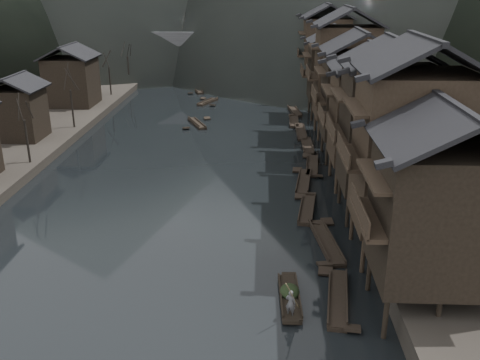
{
  "coord_description": "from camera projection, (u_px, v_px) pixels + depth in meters",
  "views": [
    {
      "loc": [
        7.44,
        -34.92,
        18.25
      ],
      "look_at": [
        5.62,
        7.04,
        2.5
      ],
      "focal_mm": 40.0,
      "sensor_mm": 36.0,
      "label": 1
    }
  ],
  "objects": [
    {
      "name": "right_bank",
      "position": [
        459.0,
        112.0,
        75.05
      ],
      "size": [
        40.0,
        200.0,
        1.8
      ],
      "primitive_type": "cube",
      "color": "#2D2823",
      "rests_on": "ground"
    },
    {
      "name": "midriver_boats",
      "position": [
        212.0,
        97.0,
        87.71
      ],
      "size": [
        10.26,
        37.97,
        0.45
      ],
      "color": "black",
      "rests_on": "water"
    },
    {
      "name": "bamboo_pole",
      "position": [
        296.0,
        260.0,
        29.34
      ],
      "size": [
        1.22,
        2.26,
        3.44
      ],
      "primitive_type": "cylinder",
      "rotation": [
        0.63,
        0.0,
        -0.48
      ],
      "color": "#8C7A51",
      "rests_on": "boatman"
    },
    {
      "name": "cargo_heap",
      "position": [
        290.0,
        286.0,
        32.44
      ],
      "size": [
        1.21,
        1.58,
        0.72
      ],
      "primitive_type": "ellipsoid",
      "color": "black",
      "rests_on": "hero_sampan"
    },
    {
      "name": "water",
      "position": [
        160.0,
        244.0,
        39.37
      ],
      "size": [
        300.0,
        300.0,
        0.0
      ],
      "primitive_type": "plane",
      "color": "black",
      "rests_on": "ground"
    },
    {
      "name": "left_houses",
      "position": [
        1.0,
        106.0,
        57.03
      ],
      "size": [
        8.1,
        53.2,
        8.73
      ],
      "color": "black",
      "rests_on": "left_bank"
    },
    {
      "name": "hero_sampan",
      "position": [
        290.0,
        297.0,
        32.41
      ],
      "size": [
        1.29,
        5.49,
        0.44
      ],
      "color": "black",
      "rests_on": "water"
    },
    {
      "name": "stone_bridge",
      "position": [
        226.0,
        51.0,
        104.93
      ],
      "size": [
        40.0,
        6.0,
        9.0
      ],
      "color": "#4C4C4F",
      "rests_on": "ground"
    },
    {
      "name": "bare_trees",
      "position": [
        37.0,
        99.0,
        57.66
      ],
      "size": [
        3.75,
        74.07,
        7.5
      ],
      "color": "black",
      "rests_on": "left_bank"
    },
    {
      "name": "stilt_houses",
      "position": [
        361.0,
        79.0,
        53.8
      ],
      "size": [
        9.0,
        67.6,
        15.64
      ],
      "color": "black",
      "rests_on": "ground"
    },
    {
      "name": "moored_sampans",
      "position": [
        301.0,
        140.0,
        64.07
      ],
      "size": [
        3.33,
        73.99,
        0.47
      ],
      "color": "black",
      "rests_on": "water"
    },
    {
      "name": "boatman",
      "position": [
        291.0,
        300.0,
        30.25
      ],
      "size": [
        0.72,
        0.62,
        1.68
      ],
      "primitive_type": "imported",
      "rotation": [
        0.0,
        0.0,
        2.71
      ],
      "color": "#565659",
      "rests_on": "hero_sampan"
    }
  ]
}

